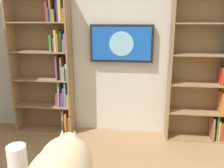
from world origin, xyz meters
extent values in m
cube|color=beige|center=(0.00, -2.23, 1.35)|extent=(4.52, 0.06, 2.70)
cube|color=#937047|center=(-0.72, -2.04, 1.05)|extent=(0.02, 0.28, 2.10)
cube|color=brown|center=(-1.18, -2.17, 1.05)|extent=(0.94, 0.01, 2.10)
cube|color=#937047|center=(-1.18, -2.04, 0.01)|extent=(0.90, 0.27, 0.02)
cube|color=#937047|center=(-1.18, -2.04, 0.43)|extent=(0.90, 0.27, 0.02)
cube|color=#937047|center=(-1.18, -2.04, 0.84)|extent=(0.90, 0.27, 0.02)
cube|color=#937047|center=(-1.18, -2.04, 1.26)|extent=(0.90, 0.27, 0.02)
cube|color=#937047|center=(-1.18, -2.04, 1.68)|extent=(0.90, 0.27, 0.02)
cube|color=orange|center=(-1.52, -2.04, 0.10)|extent=(0.03, 0.17, 0.16)
cube|color=#AF3A33|center=(-1.49, -2.03, 0.16)|extent=(0.04, 0.19, 0.27)
cube|color=gold|center=(-1.45, -2.04, 0.17)|extent=(0.02, 0.22, 0.30)
cube|color=#328051|center=(-1.43, -2.03, 0.21)|extent=(0.02, 0.20, 0.38)
cube|color=#A47449|center=(-1.40, -2.04, 0.11)|extent=(0.02, 0.16, 0.17)
cube|color=#A05E40|center=(-1.37, -2.03, 0.19)|extent=(0.03, 0.23, 0.34)
cube|color=orange|center=(-1.49, -2.04, 0.61)|extent=(0.04, 0.21, 0.35)
cube|color=orange|center=(-1.45, -2.03, 0.59)|extent=(0.04, 0.24, 0.30)
cube|color=#407A3A|center=(-1.45, -2.04, 1.04)|extent=(0.02, 0.16, 0.38)
cube|color=red|center=(-1.41, -2.03, 0.97)|extent=(0.03, 0.18, 0.24)
cube|color=#937047|center=(0.74, -2.04, 1.06)|extent=(0.02, 0.28, 2.11)
cube|color=#937047|center=(1.61, -2.04, 1.06)|extent=(0.02, 0.28, 2.11)
cube|color=brown|center=(1.18, -2.17, 1.06)|extent=(0.90, 0.01, 2.11)
cube|color=#937047|center=(1.18, -2.04, 0.01)|extent=(0.85, 0.27, 0.02)
cube|color=#937047|center=(1.18, -2.04, 0.43)|extent=(0.85, 0.27, 0.02)
cube|color=#937047|center=(1.18, -2.04, 0.85)|extent=(0.85, 0.27, 0.02)
cube|color=#937047|center=(1.18, -2.04, 1.26)|extent=(0.85, 0.27, 0.02)
cube|color=#937047|center=(1.18, -2.04, 1.68)|extent=(0.85, 0.27, 0.02)
cube|color=#92643E|center=(0.78, -2.02, 0.14)|extent=(0.04, 0.19, 0.25)
cube|color=orange|center=(0.82, -2.03, 0.17)|extent=(0.03, 0.24, 0.31)
cube|color=black|center=(0.85, -2.03, 0.11)|extent=(0.04, 0.14, 0.18)
cube|color=beige|center=(0.88, -2.05, 0.19)|extent=(0.02, 0.14, 0.33)
cube|color=#ECB249|center=(0.77, -2.03, 0.54)|extent=(0.03, 0.20, 0.21)
cube|color=#5A9FAE|center=(0.80, -2.03, 0.63)|extent=(0.02, 0.20, 0.38)
cube|color=#834F80|center=(0.83, -2.03, 0.58)|extent=(0.03, 0.18, 0.29)
cube|color=#6F4087|center=(0.88, -2.05, 0.54)|extent=(0.03, 0.18, 0.21)
cube|color=#6B989E|center=(0.91, -2.05, 0.63)|extent=(0.04, 0.21, 0.38)
cube|color=#B73534|center=(0.96, -2.03, 0.54)|extent=(0.04, 0.13, 0.20)
cube|color=silver|center=(0.78, -2.03, 0.98)|extent=(0.03, 0.14, 0.24)
cube|color=#62A3A0|center=(0.82, -2.04, 0.96)|extent=(0.04, 0.23, 0.20)
cube|color=#A27039|center=(0.85, -2.04, 1.03)|extent=(0.02, 0.18, 0.34)
cube|color=#2A1C2F|center=(0.89, -2.04, 0.96)|extent=(0.03, 0.13, 0.22)
cube|color=#864283|center=(0.92, -2.05, 1.04)|extent=(0.02, 0.21, 0.36)
cube|color=#82588F|center=(0.77, -2.04, 1.40)|extent=(0.04, 0.17, 0.26)
cube|color=beige|center=(0.81, -2.03, 1.36)|extent=(0.02, 0.13, 0.17)
cube|color=#307C41|center=(0.85, -2.04, 1.42)|extent=(0.03, 0.14, 0.29)
cube|color=olive|center=(0.88, -2.03, 1.41)|extent=(0.02, 0.22, 0.26)
cube|color=gold|center=(0.91, -2.05, 1.43)|extent=(0.03, 0.24, 0.31)
cube|color=#77408B|center=(0.94, -2.03, 1.37)|extent=(0.04, 0.15, 0.19)
cube|color=#3D7E3B|center=(0.99, -2.04, 1.39)|extent=(0.03, 0.19, 0.23)
cube|color=#A06F37|center=(0.78, -2.03, 1.78)|extent=(0.03, 0.23, 0.18)
cube|color=gold|center=(0.82, -2.04, 1.86)|extent=(0.04, 0.23, 0.34)
cube|color=#274190|center=(0.86, -2.04, 1.84)|extent=(0.03, 0.17, 0.30)
cube|color=black|center=(0.88, -2.04, 1.86)|extent=(0.02, 0.13, 0.33)
cube|color=olive|center=(0.92, -2.04, 1.78)|extent=(0.04, 0.23, 0.17)
cube|color=olive|center=(0.96, -2.04, 1.86)|extent=(0.02, 0.18, 0.33)
cube|color=#2F4F9E|center=(0.99, -2.04, 1.79)|extent=(0.02, 0.22, 0.19)
cube|color=#B33A2C|center=(1.02, -2.04, 1.82)|extent=(0.03, 0.17, 0.26)
cube|color=black|center=(-0.02, -2.15, 1.39)|extent=(0.92, 0.06, 0.54)
cube|color=blue|center=(-0.02, -2.12, 1.39)|extent=(0.85, 0.01, 0.47)
cylinder|color=#8CCCEA|center=(-0.02, -2.11, 1.39)|extent=(0.35, 0.00, 0.35)
ellipsoid|color=#D1B284|center=(0.07, 0.29, 1.00)|extent=(0.28, 0.28, 0.28)
sphere|color=#D1B284|center=(0.07, 0.22, 1.08)|extent=(0.13, 0.13, 0.13)
cone|color=#D1B284|center=(0.03, 0.22, 1.13)|extent=(0.06, 0.06, 0.07)
cone|color=#D1B284|center=(0.10, 0.22, 1.13)|extent=(0.06, 0.06, 0.07)
cone|color=beige|center=(0.03, 0.23, 1.12)|extent=(0.03, 0.03, 0.05)
cone|color=beige|center=(0.10, 0.23, 1.12)|extent=(0.03, 0.03, 0.05)
cylinder|color=white|center=(0.39, 0.20, 0.90)|extent=(0.11, 0.11, 0.26)
camera|label=1|loc=(-0.30, 1.35, 1.73)|focal=38.49mm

